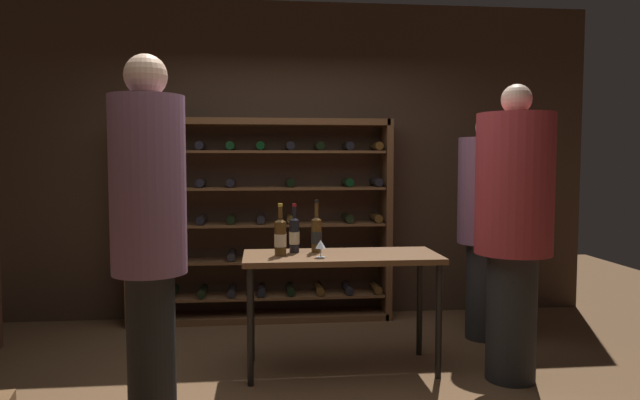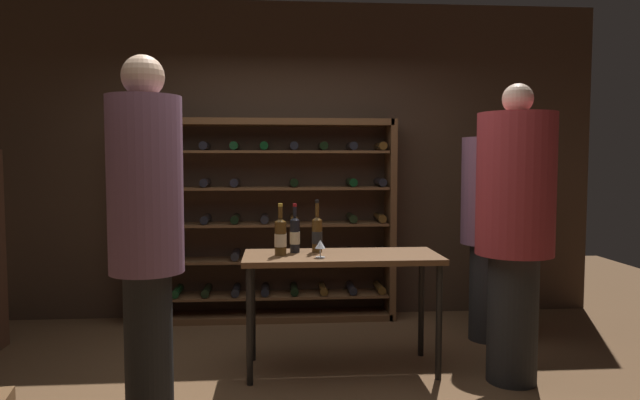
{
  "view_description": "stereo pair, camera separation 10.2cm",
  "coord_description": "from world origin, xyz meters",
  "px_view_note": "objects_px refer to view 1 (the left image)",
  "views": [
    {
      "loc": [
        -0.25,
        -3.61,
        1.5
      ],
      "look_at": [
        0.16,
        0.31,
        1.23
      ],
      "focal_mm": 31.92,
      "sensor_mm": 36.0,
      "label": 1
    },
    {
      "loc": [
        -0.15,
        -3.62,
        1.5
      ],
      "look_at": [
        0.16,
        0.31,
        1.23
      ],
      "focal_mm": 31.92,
      "sensor_mm": 36.0,
      "label": 2
    }
  ],
  "objects_px": {
    "wine_bottle_red_label": "(280,237)",
    "wine_glass_stemmed_left": "(321,245)",
    "person_bystander_red_print": "(485,217)",
    "wine_bottle_green_slim": "(294,234)",
    "person_guest_blue_shirt": "(149,225)",
    "person_bystander_dark_jacket": "(514,219)",
    "tasting_table": "(341,266)",
    "wine_bottle_black_capsule": "(317,234)",
    "wine_rack": "(262,221)"
  },
  "relations": [
    {
      "from": "wine_bottle_black_capsule",
      "to": "wine_bottle_green_slim",
      "type": "relative_size",
      "value": 1.07
    },
    {
      "from": "person_guest_blue_shirt",
      "to": "person_bystander_dark_jacket",
      "type": "bearing_deg",
      "value": -133.84
    },
    {
      "from": "person_bystander_red_print",
      "to": "wine_bottle_red_label",
      "type": "xyz_separation_m",
      "value": [
        -1.73,
        -0.6,
        -0.06
      ]
    },
    {
      "from": "wine_glass_stemmed_left",
      "to": "person_bystander_dark_jacket",
      "type": "bearing_deg",
      "value": -7.79
    },
    {
      "from": "wine_rack",
      "to": "person_guest_blue_shirt",
      "type": "distance_m",
      "value": 2.24
    },
    {
      "from": "tasting_table",
      "to": "wine_bottle_black_capsule",
      "type": "distance_m",
      "value": 0.3
    },
    {
      "from": "wine_bottle_black_capsule",
      "to": "wine_bottle_red_label",
      "type": "xyz_separation_m",
      "value": [
        -0.27,
        -0.12,
        -0.0
      ]
    },
    {
      "from": "tasting_table",
      "to": "wine_glass_stemmed_left",
      "type": "height_order",
      "value": "wine_glass_stemmed_left"
    },
    {
      "from": "tasting_table",
      "to": "wine_bottle_green_slim",
      "type": "distance_m",
      "value": 0.41
    },
    {
      "from": "wine_bottle_black_capsule",
      "to": "wine_bottle_red_label",
      "type": "bearing_deg",
      "value": -155.37
    },
    {
      "from": "wine_rack",
      "to": "wine_bottle_red_label",
      "type": "relative_size",
      "value": 6.65
    },
    {
      "from": "person_bystander_dark_jacket",
      "to": "tasting_table",
      "type": "bearing_deg",
      "value": -52.49
    },
    {
      "from": "person_guest_blue_shirt",
      "to": "wine_glass_stemmed_left",
      "type": "distance_m",
      "value": 1.24
    },
    {
      "from": "person_bystander_red_print",
      "to": "wine_glass_stemmed_left",
      "type": "xyz_separation_m",
      "value": [
        -1.46,
        -0.72,
        -0.11
      ]
    },
    {
      "from": "tasting_table",
      "to": "person_bystander_dark_jacket",
      "type": "bearing_deg",
      "value": -15.38
    },
    {
      "from": "person_guest_blue_shirt",
      "to": "person_bystander_red_print",
      "type": "bearing_deg",
      "value": -116.68
    },
    {
      "from": "person_bystander_red_print",
      "to": "wine_bottle_green_slim",
      "type": "relative_size",
      "value": 5.28
    },
    {
      "from": "person_bystander_dark_jacket",
      "to": "wine_bottle_black_capsule",
      "type": "xyz_separation_m",
      "value": [
        -1.3,
        0.42,
        -0.14
      ]
    },
    {
      "from": "person_bystander_dark_jacket",
      "to": "wine_glass_stemmed_left",
      "type": "xyz_separation_m",
      "value": [
        -1.29,
        0.18,
        -0.19
      ]
    },
    {
      "from": "person_bystander_dark_jacket",
      "to": "wine_glass_stemmed_left",
      "type": "height_order",
      "value": "person_bystander_dark_jacket"
    },
    {
      "from": "wine_bottle_red_label",
      "to": "wine_glass_stemmed_left",
      "type": "height_order",
      "value": "wine_bottle_red_label"
    },
    {
      "from": "wine_bottle_black_capsule",
      "to": "wine_glass_stemmed_left",
      "type": "xyz_separation_m",
      "value": [
        0.0,
        -0.24,
        -0.05
      ]
    },
    {
      "from": "wine_bottle_black_capsule",
      "to": "wine_bottle_green_slim",
      "type": "xyz_separation_m",
      "value": [
        -0.16,
        -0.0,
        -0.0
      ]
    },
    {
      "from": "wine_glass_stemmed_left",
      "to": "tasting_table",
      "type": "bearing_deg",
      "value": 39.52
    },
    {
      "from": "person_guest_blue_shirt",
      "to": "wine_bottle_red_label",
      "type": "xyz_separation_m",
      "value": [
        0.74,
        0.81,
        -0.18
      ]
    },
    {
      "from": "wine_rack",
      "to": "person_bystander_red_print",
      "type": "height_order",
      "value": "wine_rack"
    },
    {
      "from": "wine_bottle_red_label",
      "to": "person_guest_blue_shirt",
      "type": "bearing_deg",
      "value": -132.38
    },
    {
      "from": "person_bystander_dark_jacket",
      "to": "wine_bottle_green_slim",
      "type": "relative_size",
      "value": 5.66
    },
    {
      "from": "wine_rack",
      "to": "person_bystander_red_print",
      "type": "bearing_deg",
      "value": -21.72
    },
    {
      "from": "person_bystander_red_print",
      "to": "wine_bottle_black_capsule",
      "type": "distance_m",
      "value": 1.54
    },
    {
      "from": "person_bystander_dark_jacket",
      "to": "wine_bottle_red_label",
      "type": "xyz_separation_m",
      "value": [
        -1.56,
        0.3,
        -0.14
      ]
    },
    {
      "from": "person_bystander_red_print",
      "to": "wine_bottle_green_slim",
      "type": "bearing_deg",
      "value": 64.84
    },
    {
      "from": "wine_rack",
      "to": "person_bystander_dark_jacket",
      "type": "relative_size",
      "value": 1.21
    },
    {
      "from": "tasting_table",
      "to": "wine_bottle_green_slim",
      "type": "xyz_separation_m",
      "value": [
        -0.33,
        0.11,
        0.22
      ]
    },
    {
      "from": "wine_rack",
      "to": "person_bystander_red_print",
      "type": "relative_size",
      "value": 1.3
    },
    {
      "from": "wine_rack",
      "to": "wine_bottle_red_label",
      "type": "height_order",
      "value": "wine_rack"
    },
    {
      "from": "wine_rack",
      "to": "person_bystander_red_print",
      "type": "xyz_separation_m",
      "value": [
        1.86,
        -0.74,
        0.09
      ]
    },
    {
      "from": "wine_rack",
      "to": "tasting_table",
      "type": "distance_m",
      "value": 1.45
    },
    {
      "from": "wine_rack",
      "to": "wine_glass_stemmed_left",
      "type": "xyz_separation_m",
      "value": [
        0.4,
        -1.46,
        -0.02
      ]
    },
    {
      "from": "wine_rack",
      "to": "wine_bottle_black_capsule",
      "type": "height_order",
      "value": "wine_rack"
    },
    {
      "from": "wine_rack",
      "to": "wine_bottle_red_label",
      "type": "xyz_separation_m",
      "value": [
        0.13,
        -1.34,
        0.03
      ]
    },
    {
      "from": "wine_rack",
      "to": "tasting_table",
      "type": "xyz_separation_m",
      "value": [
        0.56,
        -1.32,
        -0.19
      ]
    },
    {
      "from": "person_bystander_red_print",
      "to": "wine_glass_stemmed_left",
      "type": "height_order",
      "value": "person_bystander_red_print"
    },
    {
      "from": "wine_rack",
      "to": "wine_bottle_red_label",
      "type": "distance_m",
      "value": 1.34
    },
    {
      "from": "wine_bottle_red_label",
      "to": "wine_glass_stemmed_left",
      "type": "xyz_separation_m",
      "value": [
        0.27,
        -0.12,
        -0.05
      ]
    },
    {
      "from": "person_bystander_dark_jacket",
      "to": "wine_bottle_red_label",
      "type": "height_order",
      "value": "person_bystander_dark_jacket"
    },
    {
      "from": "person_bystander_red_print",
      "to": "wine_bottle_red_label",
      "type": "height_order",
      "value": "person_bystander_red_print"
    },
    {
      "from": "wine_rack",
      "to": "wine_bottle_red_label",
      "type": "bearing_deg",
      "value": -84.59
    },
    {
      "from": "person_bystander_red_print",
      "to": "wine_bottle_green_slim",
      "type": "xyz_separation_m",
      "value": [
        -1.62,
        -0.48,
        -0.06
      ]
    },
    {
      "from": "person_bystander_dark_jacket",
      "to": "wine_glass_stemmed_left",
      "type": "distance_m",
      "value": 1.32
    }
  ]
}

